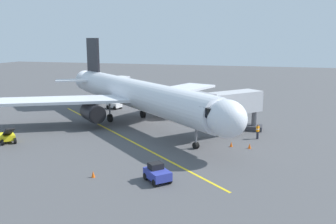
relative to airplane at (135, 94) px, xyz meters
name	(u,v)px	position (x,y,z in m)	size (l,w,h in m)	color
ground_plane	(154,120)	(-1.79, -2.43, -4.00)	(220.00, 220.00, 0.00)	#4C4C4F
apron_lead_in_line	(118,135)	(-0.21, 6.19, -4.00)	(0.24, 40.00, 0.01)	yellow
airplane	(135,94)	(0.00, 0.00, 0.00)	(33.59, 32.43, 11.50)	silver
jet_bridge	(221,105)	(-12.03, 3.38, -0.24)	(9.05, 9.88, 5.40)	#B7B7BC
ground_crew_marshaller	(258,131)	(-16.39, 3.32, -3.12)	(0.40, 0.47, 1.71)	#23232D
belt_loader_near_nose	(7,136)	(10.22, 12.87, -3.29)	(4.21, 3.95, 2.32)	yellow
tug_portside	(157,173)	(-9.29, 18.78, -3.30)	(2.69, 2.68, 1.50)	#2D3899
tug_starboard_side	(114,105)	(7.36, -8.93, -3.30)	(2.67, 2.21, 1.50)	white
safety_cone_nose_left	(250,146)	(-15.80, 7.42, -3.73)	(0.32, 0.32, 0.55)	#F2590F
safety_cone_nose_right	(231,144)	(-13.87, 7.32, -3.73)	(0.32, 0.32, 0.55)	#F2590F
safety_cone_wing_port	(93,174)	(-3.89, 19.47, -3.73)	(0.32, 0.32, 0.55)	#F2590F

